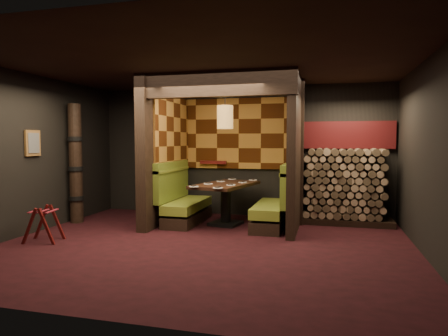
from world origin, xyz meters
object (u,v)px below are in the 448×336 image
(booth_bench_right, at_px, (276,207))
(totem_column, at_px, (76,164))
(pendant_lamp, at_px, (225,117))
(firewood_stack, at_px, (348,186))
(luggage_rack, at_px, (44,223))
(booth_bench_left, at_px, (183,203))
(dining_table, at_px, (226,195))

(booth_bench_right, relative_size, totem_column, 0.67)
(totem_column, bearing_deg, booth_bench_right, 7.86)
(pendant_lamp, distance_m, totem_column, 3.18)
(pendant_lamp, relative_size, firewood_stack, 0.55)
(luggage_rack, distance_m, totem_column, 1.79)
(booth_bench_right, distance_m, firewood_stack, 1.56)
(pendant_lamp, height_order, firewood_stack, pendant_lamp)
(booth_bench_left, height_order, dining_table, booth_bench_left)
(pendant_lamp, xyz_separation_m, totem_column, (-3.00, -0.48, -0.93))
(dining_table, distance_m, firewood_stack, 2.45)
(firewood_stack, bearing_deg, totem_column, -166.81)
(booth_bench_left, relative_size, dining_table, 0.94)
(totem_column, bearing_deg, booth_bench_left, 14.75)
(booth_bench_left, xyz_separation_m, firewood_stack, (3.25, 0.70, 0.35))
(booth_bench_left, distance_m, totem_column, 2.30)
(booth_bench_right, relative_size, firewood_stack, 0.92)
(dining_table, distance_m, totem_column, 3.10)
(pendant_lamp, xyz_separation_m, firewood_stack, (2.34, 0.77, -1.37))
(booth_bench_left, relative_size, luggage_rack, 2.49)
(booth_bench_right, relative_size, luggage_rack, 2.49)
(booth_bench_left, height_order, firewood_stack, firewood_stack)
(luggage_rack, bearing_deg, totem_column, 105.61)
(booth_bench_right, bearing_deg, luggage_rack, -150.10)
(booth_bench_right, height_order, firewood_stack, firewood_stack)
(pendant_lamp, distance_m, firewood_stack, 2.81)
(dining_table, height_order, totem_column, totem_column)
(booth_bench_right, distance_m, dining_table, 1.00)
(dining_table, xyz_separation_m, luggage_rack, (-2.58, -2.03, -0.28))
(luggage_rack, relative_size, totem_column, 0.27)
(booth_bench_left, bearing_deg, booth_bench_right, 0.00)
(booth_bench_left, height_order, luggage_rack, booth_bench_left)
(totem_column, bearing_deg, pendant_lamp, 9.06)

